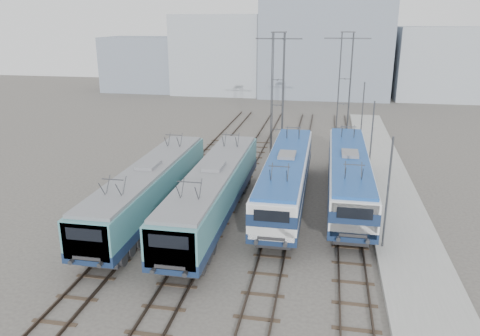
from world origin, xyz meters
The scene contains 15 objects.
ground centered at (0.00, 0.00, 0.00)m, with size 160.00×160.00×0.00m, color #514C47.
platform centered at (10.20, 8.00, 0.15)m, with size 4.00×70.00×0.30m, color #9E9E99.
locomotive_far_left centered at (-6.75, 4.05, 2.24)m, with size 2.85×17.97×3.38m.
locomotive_center_left centered at (-2.25, 4.19, 2.31)m, with size 2.94×18.56×3.49m.
locomotive_center_right centered at (2.25, 8.15, 2.32)m, with size 2.88×18.22×3.42m.
locomotive_far_right centered at (6.75, 9.37, 2.32)m, with size 2.87×18.17×3.42m.
catenary_tower_west centered at (0.00, 22.00, 6.64)m, with size 4.50×1.20×12.00m.
catenary_tower_east centered at (6.50, 24.00, 6.64)m, with size 4.50×1.20×12.00m.
mast_front centered at (8.60, 2.00, 3.50)m, with size 0.12×0.12×7.00m, color #3F4247.
mast_mid centered at (8.60, 14.00, 3.50)m, with size 0.12×0.12×7.00m, color #3F4247.
mast_rear centered at (8.60, 26.00, 3.50)m, with size 0.12×0.12×7.00m, color #3F4247.
building_west centered at (-14.00, 62.00, 7.00)m, with size 18.00×12.00×14.00m, color #A3ACB5.
building_center centered at (4.00, 62.00, 9.00)m, with size 22.00×14.00×18.00m, color gray.
building_east centered at (24.00, 62.00, 6.00)m, with size 16.00×12.00×12.00m, color #A3ACB5.
building_far_west centered at (-30.00, 62.00, 5.00)m, with size 14.00×10.00×10.00m, color gray.
Camera 1 is at (4.89, -24.23, 13.19)m, focal length 35.00 mm.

